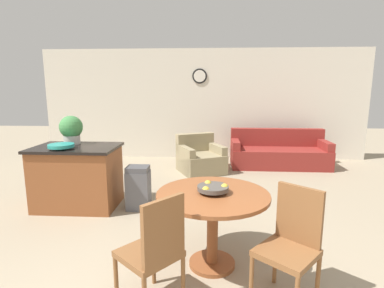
# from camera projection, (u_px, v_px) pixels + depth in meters

# --- Properties ---
(wall_back) EXTENTS (8.00, 0.09, 2.70)m
(wall_back) POSITION_uv_depth(u_px,v_px,m) (203.00, 104.00, 7.44)
(wall_back) COLOR silver
(wall_back) RESTS_ON ground_plane
(dining_table) EXTENTS (1.09, 1.09, 0.76)m
(dining_table) POSITION_uv_depth(u_px,v_px,m) (213.00, 210.00, 2.90)
(dining_table) COLOR brown
(dining_table) RESTS_ON ground_plane
(dining_chair_near_left) EXTENTS (0.59, 0.59, 0.96)m
(dining_chair_near_left) POSITION_uv_depth(u_px,v_px,m) (155.00, 248.00, 2.31)
(dining_chair_near_left) COLOR brown
(dining_chair_near_left) RESTS_ON ground_plane
(dining_chair_near_right) EXTENTS (0.59, 0.59, 0.96)m
(dining_chair_near_right) POSITION_uv_depth(u_px,v_px,m) (291.00, 240.00, 2.43)
(dining_chair_near_right) COLOR brown
(dining_chair_near_right) RESTS_ON ground_plane
(fruit_bowl) EXTENTS (0.30, 0.30, 0.09)m
(fruit_bowl) POSITION_uv_depth(u_px,v_px,m) (213.00, 188.00, 2.86)
(fruit_bowl) COLOR #4C4742
(fruit_bowl) RESTS_ON dining_table
(kitchen_island) EXTENTS (1.20, 0.81, 0.92)m
(kitchen_island) POSITION_uv_depth(u_px,v_px,m) (78.00, 177.00, 4.43)
(kitchen_island) COLOR brown
(kitchen_island) RESTS_ON ground_plane
(teal_bowl) EXTENTS (0.35, 0.35, 0.07)m
(teal_bowl) POSITION_uv_depth(u_px,v_px,m) (61.00, 146.00, 4.15)
(teal_bowl) COLOR teal
(teal_bowl) RESTS_ON kitchen_island
(potted_plant) EXTENTS (0.34, 0.34, 0.43)m
(potted_plant) POSITION_uv_depth(u_px,v_px,m) (71.00, 129.00, 4.49)
(potted_plant) COLOR beige
(potted_plant) RESTS_ON kitchen_island
(trash_bin) EXTENTS (0.33, 0.28, 0.64)m
(trash_bin) POSITION_uv_depth(u_px,v_px,m) (138.00, 188.00, 4.37)
(trash_bin) COLOR #56565B
(trash_bin) RESTS_ON ground_plane
(couch) EXTENTS (2.13, 0.88, 0.83)m
(couch) POSITION_uv_depth(u_px,v_px,m) (279.00, 154.00, 6.78)
(couch) COLOR maroon
(couch) RESTS_ON ground_plane
(armchair) EXTENTS (1.12, 1.14, 0.78)m
(armchair) POSITION_uv_depth(u_px,v_px,m) (200.00, 159.00, 6.33)
(armchair) COLOR #998966
(armchair) RESTS_ON ground_plane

